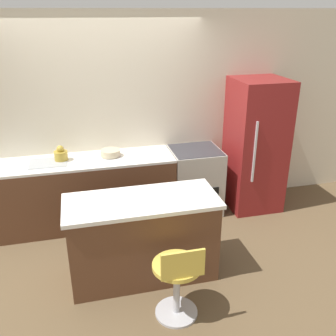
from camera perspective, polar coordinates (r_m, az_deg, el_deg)
The scene contains 9 objects.
ground_plane at distance 4.83m, azimuth -7.87°, elevation -9.63°, with size 14.00×14.00×0.00m, color brown.
wall_back at distance 4.90m, azimuth -9.59°, elevation 7.50°, with size 8.00×0.06×2.60m.
back_counter at distance 4.88m, azimuth -12.54°, elevation -3.63°, with size 2.25×0.61×0.89m.
kitchen_island at distance 3.88m, azimuth -3.88°, elevation -10.55°, with size 1.52×0.64×0.88m.
oven_range at distance 5.09m, azimuth 4.10°, elevation -1.90°, with size 0.66×0.62×0.89m.
refrigerator at distance 5.20m, azimuth 13.17°, elevation 3.36°, with size 0.68×0.71×1.78m.
stool_chair at distance 3.42m, azimuth 1.46°, elevation -16.75°, with size 0.43×0.43×0.81m.
kettle at distance 4.73m, azimuth -16.02°, elevation 2.02°, with size 0.16×0.16×0.18m.
mixing_bowl at distance 4.74m, azimuth -8.75°, elevation 2.31°, with size 0.24×0.24×0.08m.
Camera 1 is at (-0.33, -4.06, 2.59)m, focal length 40.00 mm.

